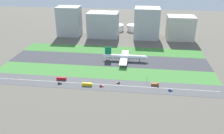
% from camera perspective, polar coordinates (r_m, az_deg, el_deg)
% --- Properties ---
extents(ground_plane, '(800.00, 800.00, 0.00)m').
position_cam_1_polar(ground_plane, '(331.87, -0.91, 1.73)').
color(ground_plane, '#5B564C').
extents(runway, '(280.00, 46.00, 0.10)m').
position_cam_1_polar(runway, '(331.85, -0.91, 1.73)').
color(runway, '#38383D').
rests_on(runway, ground_plane).
extents(grass_median_north, '(280.00, 36.00, 0.10)m').
position_cam_1_polar(grass_median_north, '(369.68, -0.02, 4.16)').
color(grass_median_north, '#3D7A33').
rests_on(grass_median_north, ground_plane).
extents(grass_median_south, '(280.00, 36.00, 0.10)m').
position_cam_1_polar(grass_median_south, '(294.86, -2.02, -1.31)').
color(grass_median_south, '#427F38').
rests_on(grass_median_south, ground_plane).
extents(highway, '(280.00, 28.00, 0.10)m').
position_cam_1_polar(highway, '(266.82, -3.10, -4.27)').
color(highway, '#4C4C4F').
rests_on(highway, ground_plane).
extents(highway_centerline, '(266.00, 0.50, 0.01)m').
position_cam_1_polar(highway_centerline, '(266.79, -3.10, -4.26)').
color(highway_centerline, silver).
rests_on(highway_centerline, highway).
extents(airliner, '(65.00, 56.00, 19.70)m').
position_cam_1_polar(airliner, '(327.27, 3.10, 2.54)').
color(airliner, white).
rests_on(airliner, runway).
extents(bus_1, '(11.60, 2.50, 3.50)m').
position_cam_1_polar(bus_1, '(281.64, -12.34, -2.81)').
color(bus_1, '#B2191E').
rests_on(bus_1, highway).
extents(truck_0, '(8.40, 2.50, 4.00)m').
position_cam_1_polar(truck_0, '(267.57, 10.57, -4.20)').
color(truck_0, brown).
rests_on(truck_0, highway).
extents(car_2, '(4.40, 1.80, 2.00)m').
position_cam_1_polar(car_2, '(273.39, -12.77, -3.93)').
color(car_2, black).
rests_on(car_2, highway).
extents(bus_0, '(11.60, 2.50, 3.50)m').
position_cam_1_polar(bus_0, '(264.21, -6.16, -4.26)').
color(bus_0, yellow).
rests_on(bus_0, highway).
extents(car_3, '(4.40, 1.80, 2.00)m').
position_cam_1_polar(car_3, '(260.87, 14.12, -5.54)').
color(car_3, navy).
rests_on(car_3, highway).
extents(car_1, '(4.40, 1.80, 2.00)m').
position_cam_1_polar(car_1, '(261.60, -2.64, -4.66)').
color(car_1, '#B2191E').
rests_on(car_1, highway).
extents(car_0, '(4.40, 1.80, 2.00)m').
position_cam_1_polar(car_0, '(268.13, 1.58, -3.87)').
color(car_0, brown).
rests_on(car_0, highway).
extents(traffic_light, '(0.36, 0.50, 7.20)m').
position_cam_1_polar(traffic_light, '(272.92, 8.58, -2.83)').
color(traffic_light, '#4C4C51').
rests_on(traffic_light, highway).
extents(terminal_building, '(42.31, 30.10, 54.00)m').
position_cam_1_polar(terminal_building, '(449.46, -10.49, 11.02)').
color(terminal_building, '#B2B2B7').
rests_on(terminal_building, ground_plane).
extents(hangar_building, '(55.54, 36.19, 45.31)m').
position_cam_1_polar(hangar_building, '(435.73, -2.20, 10.40)').
color(hangar_building, '#B2B2B7').
rests_on(hangar_building, ground_plane).
extents(office_tower, '(44.39, 36.45, 55.22)m').
position_cam_1_polar(office_tower, '(429.15, 8.52, 10.61)').
color(office_tower, '#B2B2B7').
rests_on(office_tower, ground_plane).
extents(cargo_warehouse, '(47.70, 33.89, 42.01)m').
position_cam_1_polar(cargo_warehouse, '(436.30, 16.44, 9.22)').
color(cargo_warehouse, beige).
rests_on(cargo_warehouse, ground_plane).
extents(fuel_tank_west, '(23.48, 23.48, 12.10)m').
position_cam_1_polar(fuel_tank_west, '(480.15, 1.46, 9.68)').
color(fuel_tank_west, silver).
rests_on(fuel_tank_west, ground_plane).
extents(fuel_tank_centre, '(23.45, 23.45, 12.61)m').
position_cam_1_polar(fuel_tank_centre, '(478.14, 5.09, 9.56)').
color(fuel_tank_centre, silver).
rests_on(fuel_tank_centre, ground_plane).
extents(fuel_tank_east, '(18.50, 18.50, 17.08)m').
position_cam_1_polar(fuel_tank_east, '(477.60, 9.13, 9.61)').
color(fuel_tank_east, silver).
rests_on(fuel_tank_east, ground_plane).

